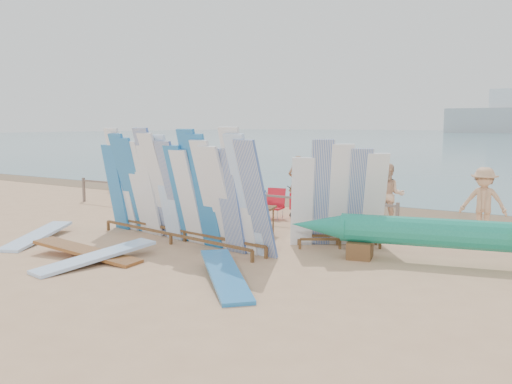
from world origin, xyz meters
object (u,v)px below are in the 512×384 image
Objects in this scene: flat_board_a at (38,240)px; beachgoer_extra_0 at (483,202)px; flat_board_b at (96,263)px; stroller at (303,205)px; beachgoer_extra_1 at (114,172)px; side_surfboard_rack at (339,199)px; flat_board_d at (225,283)px; vendor_table at (257,220)px; beach_chair_left at (238,207)px; beach_chair_right at (273,210)px; beachgoer_3 at (189,178)px; beachgoer_9 at (369,193)px; beachgoer_0 at (160,176)px; flat_board_c at (87,258)px; beachgoer_1 at (149,179)px; main_surfboard_rack at (177,191)px; beachgoer_4 at (185,182)px; beachgoer_8 at (389,195)px; beachgoer_7 at (298,182)px; outrigger_canoe at (451,236)px.

flat_board_a is 11.41m from beachgoer_extra_0.
flat_board_b is 2.66× the size of stroller.
beachgoer_extra_1 is (-15.50, 1.80, -0.10)m from beachgoer_extra_0.
side_surfboard_rack is 0.95× the size of flat_board_d.
vendor_table is 0.45× the size of flat_board_b.
beach_chair_right is at bearing 5.92° from beach_chair_left.
beachgoer_3 is 1.07× the size of beachgoer_9.
beachgoer_0 reaches higher than beachgoer_3.
beach_chair_right is at bearing -12.78° from flat_board_c.
side_surfboard_rack is 1.59× the size of beachgoer_9.
beachgoer_1 is at bearing 166.07° from beach_chair_right.
beachgoer_extra_1 is at bearing 153.15° from main_surfboard_rack.
stroller is at bearing -54.67° from beachgoer_0.
beachgoer_3 is at bearing 172.02° from beachgoer_extra_0.
beachgoer_3 is at bearing -4.44° from beachgoer_4.
flat_board_b reaches higher than flat_board_a.
beachgoer_8 is at bearing 61.86° from main_surfboard_rack.
beachgoer_extra_1 is at bearing 172.41° from beach_chair_left.
beach_chair_right is 0.51× the size of beachgoer_7.
beachgoer_9 is (2.88, -0.81, -0.11)m from beachgoer_7.
beachgoer_4 reaches higher than outrigger_canoe.
flat_board_c is 9.20m from beachgoer_3.
beachgoer_9 is at bearing 79.95° from flat_board_b.
main_surfboard_rack is 6.68× the size of beach_chair_left.
side_surfboard_rack reaches higher than beachgoer_7.
outrigger_canoe reaches higher than flat_board_d.
side_surfboard_rack is 0.95× the size of flat_board_c.
flat_board_c is at bearing 69.04° from beachgoer_7.
side_surfboard_rack is at bearing -29.56° from stroller.
flat_board_c is 12.46m from beachgoer_extra_1.
flat_board_b is 1.57× the size of beachgoer_3.
flat_board_d is 7.72m from beachgoer_extra_0.
vendor_table is 1.29× the size of beach_chair_right.
flat_board_d is 6.88m from beach_chair_right.
flat_board_b is (-1.24, -4.34, -0.40)m from vendor_table.
beachgoer_7 reaches higher than flat_board_c.
flat_board_b is 1.00× the size of flat_board_d.
beachgoer_8 is at bearing 54.94° from side_surfboard_rack.
beachgoer_0 is (-11.85, 0.78, -0.01)m from beachgoer_extra_0.
beachgoer_9 is at bearing 58.02° from beachgoer_extra_1.
side_surfboard_rack is 4.19m from stroller.
flat_board_c is 1.68× the size of beachgoer_9.
beachgoer_0 reaches higher than beachgoer_1.
main_surfboard_rack is 4.55m from beach_chair_left.
beachgoer_4 is at bearing 41.39° from beachgoer_extra_1.
beach_chair_right is 3.65m from beachgoer_4.
beachgoer_0 is at bearing 156.78° from beachgoer_8.
side_surfboard_rack is 1.47× the size of beachgoer_1.
flat_board_a is 9.48m from beachgoer_8.
beachgoer_1 is 0.97× the size of beachgoer_extra_0.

